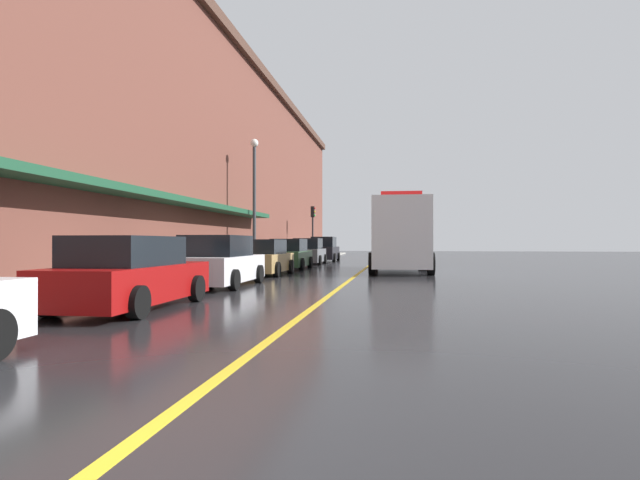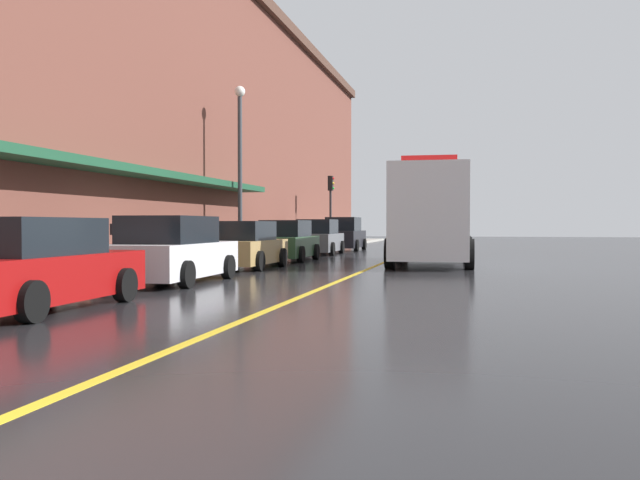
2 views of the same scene
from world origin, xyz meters
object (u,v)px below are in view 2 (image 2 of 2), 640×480
object	(u,v)px
parked_car_5	(319,238)
box_truck	(433,216)
parked_car_6	(344,235)
parked_car_3	(245,246)
street_lamp_left	(240,152)
parked_car_2	(172,251)
parking_meter_1	(155,239)
traffic_light_near	(331,197)
parking_meter_0	(114,240)
parking_meter_2	(196,237)
parked_car_1	(33,267)
parked_car_4	(287,242)

from	to	relation	value
parked_car_5	box_truck	xyz separation A→B (m)	(5.90, -6.72, 0.96)
parked_car_6	parked_car_3	bearing A→B (deg)	179.11
box_truck	street_lamp_left	xyz separation A→B (m)	(-7.82, 0.86, 2.64)
box_truck	street_lamp_left	bearing A→B (deg)	-97.82
parked_car_2	parking_meter_1	xyz separation A→B (m)	(-1.38, 1.84, 0.28)
box_truck	parking_meter_1	size ratio (longest dim) A/B	6.44
parked_car_2	traffic_light_near	size ratio (longest dim) A/B	1.06
parking_meter_0	parking_meter_2	xyz separation A→B (m)	(0.00, 5.07, 0.00)
parking_meter_0	street_lamp_left	xyz separation A→B (m)	(-0.60, 10.88, 3.34)
street_lamp_left	traffic_light_near	size ratio (longest dim) A/B	1.61
parking_meter_0	traffic_light_near	bearing A→B (deg)	89.86
parked_car_3	parked_car_6	bearing A→B (deg)	-0.60
parked_car_5	parking_meter_1	bearing A→B (deg)	173.34
parked_car_1	traffic_light_near	bearing A→B (deg)	1.51
parked_car_2	parked_car_3	distance (m)	5.65
parked_car_4	parked_car_3	bearing A→B (deg)	178.88
parking_meter_1	traffic_light_near	world-z (taller)	traffic_light_near
parked_car_2	parking_meter_0	distance (m)	1.45
parked_car_3	street_lamp_left	size ratio (longest dim) A/B	0.60
parked_car_6	parking_meter_0	distance (m)	22.36
traffic_light_near	street_lamp_left	bearing A→B (deg)	-92.60
parked_car_2	box_truck	distance (m)	11.32
box_truck	parked_car_4	bearing A→B (deg)	-100.58
parking_meter_0	parked_car_4	bearing A→B (deg)	82.91
parked_car_2	parking_meter_1	world-z (taller)	parked_car_2
parked_car_3	parked_car_6	size ratio (longest dim) A/B	0.96
parked_car_1	parked_car_3	distance (m)	11.22
parked_car_1	box_truck	world-z (taller)	box_truck
parked_car_4	parking_meter_2	bearing A→B (deg)	166.32
parked_car_2	parked_car_5	size ratio (longest dim) A/B	1.05
parked_car_2	box_truck	size ratio (longest dim) A/B	0.53
parked_car_2	street_lamp_left	size ratio (longest dim) A/B	0.66
parked_car_1	parked_car_3	world-z (taller)	parked_car_1
parking_meter_2	street_lamp_left	size ratio (longest dim) A/B	0.19
parking_meter_1	traffic_light_near	size ratio (longest dim) A/B	0.31
parked_car_3	parked_car_6	xyz separation A→B (m)	(0.18, 16.29, 0.13)
parking_meter_0	parking_meter_2	distance (m)	5.07
parked_car_5	parked_car_2	bearing A→B (deg)	178.73
parked_car_1	street_lamp_left	bearing A→B (deg)	6.23
street_lamp_left	parked_car_4	bearing A→B (deg)	2.07
parked_car_2	parking_meter_0	bearing A→B (deg)	103.76
parked_car_5	parking_meter_1	xyz separation A→B (m)	(-1.32, -14.53, 0.26)
parked_car_3	parked_car_4	size ratio (longest dim) A/B	0.99
parking_meter_1	parked_car_1	bearing A→B (deg)	-78.72
parking_meter_0	traffic_light_near	xyz separation A→B (m)	(0.06, 25.42, 2.10)
parked_car_1	traffic_light_near	world-z (taller)	traffic_light_near
parked_car_2	box_truck	xyz separation A→B (m)	(5.84, 9.65, 0.97)
parked_car_3	parked_car_4	xyz separation A→B (m)	(0.04, 4.93, 0.03)
parking_meter_2	street_lamp_left	distance (m)	6.73
parked_car_1	parking_meter_1	world-z (taller)	parked_car_1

